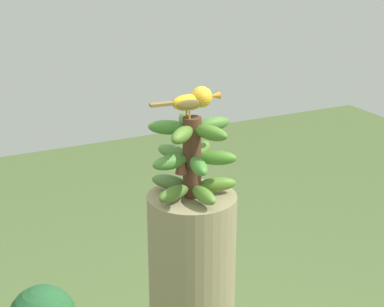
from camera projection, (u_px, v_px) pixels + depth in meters
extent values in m
cylinder|color=#4C2D1E|center=(192.00, 157.00, 1.76)|extent=(0.05, 0.05, 0.23)
ellipsoid|color=#467024|center=(195.00, 176.00, 1.86)|extent=(0.09, 0.11, 0.04)
ellipsoid|color=#486C33|center=(169.00, 182.00, 1.82)|extent=(0.10, 0.11, 0.04)
ellipsoid|color=#496E29|center=(174.00, 194.00, 1.74)|extent=(0.12, 0.08, 0.04)
ellipsoid|color=#4F7B2B|center=(205.00, 195.00, 1.73)|extent=(0.04, 0.11, 0.04)
ellipsoid|color=#4E7826|center=(217.00, 184.00, 1.80)|extent=(0.12, 0.07, 0.04)
ellipsoid|color=#457A2F|center=(170.00, 162.00, 1.72)|extent=(0.11, 0.05, 0.04)
ellipsoid|color=#3F7C30|center=(199.00, 166.00, 1.69)|extent=(0.06, 0.12, 0.04)
ellipsoid|color=#437A25|center=(217.00, 158.00, 1.75)|extent=(0.12, 0.09, 0.04)
ellipsoid|color=#4E7828|center=(201.00, 150.00, 1.82)|extent=(0.11, 0.10, 0.04)
ellipsoid|color=#4A7835|center=(173.00, 152.00, 1.80)|extent=(0.08, 0.12, 0.04)
ellipsoid|color=#46732A|center=(187.00, 121.00, 1.79)|extent=(0.06, 0.12, 0.04)
ellipsoid|color=#3D782B|center=(168.00, 127.00, 1.73)|extent=(0.12, 0.09, 0.04)
ellipsoid|color=#496F25|center=(182.00, 135.00, 1.67)|extent=(0.11, 0.10, 0.04)
ellipsoid|color=#447225|center=(211.00, 133.00, 1.69)|extent=(0.08, 0.12, 0.04)
ellipsoid|color=#43712C|center=(212.00, 124.00, 1.76)|extent=(0.11, 0.05, 0.04)
cone|color=brown|center=(181.00, 163.00, 1.73)|extent=(0.04, 0.04, 0.06)
cone|color=#4C2D1E|center=(193.00, 151.00, 1.79)|extent=(0.04, 0.04, 0.06)
cylinder|color=#C68933|center=(189.00, 115.00, 1.70)|extent=(0.01, 0.01, 0.02)
cylinder|color=#C68933|center=(186.00, 113.00, 1.72)|extent=(0.01, 0.01, 0.02)
ellipsoid|color=gold|center=(188.00, 102.00, 1.70)|extent=(0.09, 0.05, 0.04)
ellipsoid|color=brown|center=(189.00, 104.00, 1.68)|extent=(0.07, 0.01, 0.03)
ellipsoid|color=brown|center=(184.00, 101.00, 1.72)|extent=(0.07, 0.01, 0.03)
cube|color=brown|center=(162.00, 104.00, 1.67)|extent=(0.07, 0.03, 0.01)
sphere|color=gold|center=(202.00, 97.00, 1.71)|extent=(0.06, 0.06, 0.06)
sphere|color=black|center=(202.00, 93.00, 1.73)|extent=(0.01, 0.01, 0.01)
cone|color=orange|center=(215.00, 96.00, 1.72)|extent=(0.03, 0.02, 0.02)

